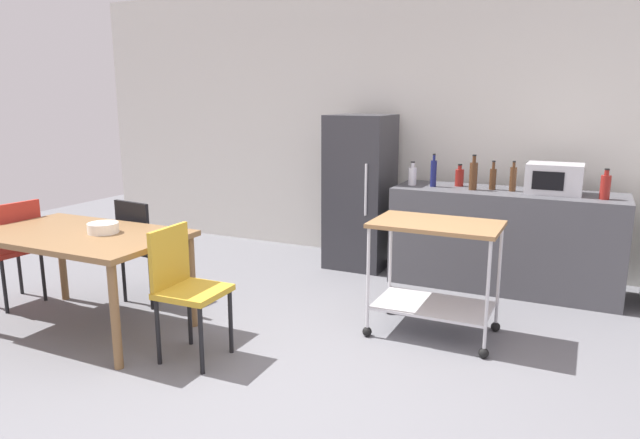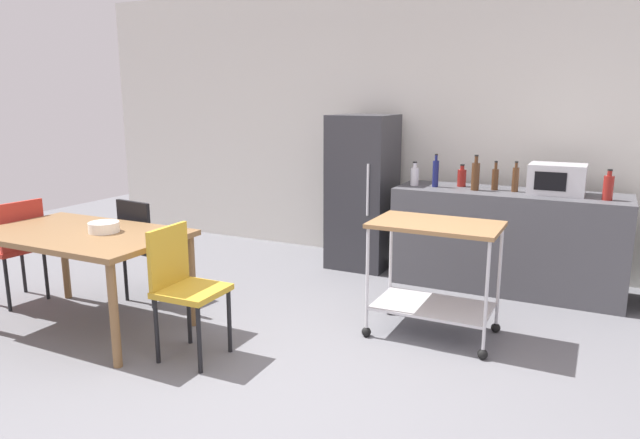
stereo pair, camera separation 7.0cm
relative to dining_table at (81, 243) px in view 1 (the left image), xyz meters
The scene contains 18 objects.
ground_plane 1.92m from the dining_table, ahead, with size 12.00×12.00×0.00m, color slate.
back_wall 3.55m from the dining_table, 58.94° to the left, with size 8.40×0.12×2.90m, color silver.
kitchen_counter 3.58m from the dining_table, 41.36° to the left, with size 2.00×0.64×0.90m, color #4C4C51.
dining_table is the anchor object (origin of this frame).
chair_mustard 1.00m from the dining_table, ahead, with size 0.41×0.41×0.89m.
chair_black 0.67m from the dining_table, 89.46° to the left, with size 0.45×0.45×0.89m.
chair_red 0.96m from the dining_table, behind, with size 0.44×0.44×0.89m.
refrigerator 2.76m from the dining_table, 63.37° to the left, with size 0.60×0.63×1.55m.
kitchen_cart 2.60m from the dining_table, 23.37° to the left, with size 0.91×0.57×0.85m.
bottle_wine 2.97m from the dining_table, 52.12° to the left, with size 0.08×0.08×0.23m.
bottle_vinegar 3.10m from the dining_table, 49.00° to the left, with size 0.06×0.06×0.31m.
bottle_sesame_oil 3.34m from the dining_table, 47.74° to the left, with size 0.08×0.08×0.21m.
bottle_hot_sauce 3.33m from the dining_table, 43.76° to the left, with size 0.07×0.07×0.32m.
bottle_soy_sauce 3.51m from the dining_table, 43.06° to the left, with size 0.06×0.06×0.26m.
bottle_olive_oil 3.63m from the dining_table, 40.95° to the left, with size 0.06×0.06×0.27m.
microwave 3.91m from the dining_table, 38.09° to the left, with size 0.46×0.35×0.26m.
bottle_soda 4.15m from the dining_table, 33.16° to the left, with size 0.08×0.08×0.25m.
fruit_bowl 0.21m from the dining_table, 23.36° to the left, with size 0.22×0.22×0.08m, color white.
Camera 1 is at (1.56, -2.69, 1.73)m, focal length 32.17 mm.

